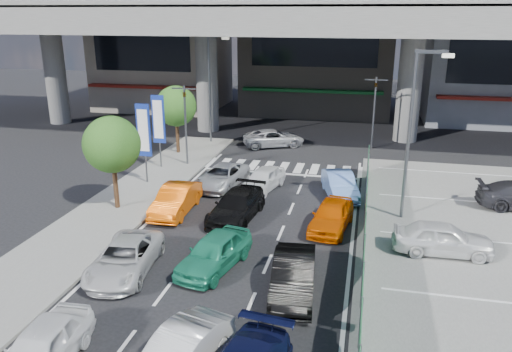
% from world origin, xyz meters
% --- Properties ---
extents(ground, '(120.00, 120.00, 0.00)m').
position_xyz_m(ground, '(0.00, 0.00, 0.00)').
color(ground, black).
rests_on(ground, ground).
extents(parking_lot, '(12.00, 28.00, 0.06)m').
position_xyz_m(parking_lot, '(11.00, 2.00, 0.03)').
color(parking_lot, slate).
rests_on(parking_lot, ground).
extents(sidewalk_left, '(4.00, 30.00, 0.12)m').
position_xyz_m(sidewalk_left, '(-7.00, 4.00, 0.06)').
color(sidewalk_left, slate).
rests_on(sidewalk_left, ground).
extents(fence_run, '(0.16, 22.00, 1.80)m').
position_xyz_m(fence_run, '(5.30, 1.00, 0.90)').
color(fence_run, '#216138').
rests_on(fence_run, ground).
extents(expressway, '(64.00, 14.00, 10.75)m').
position_xyz_m(expressway, '(0.00, 22.00, 8.76)').
color(expressway, '#62625D').
rests_on(expressway, ground).
extents(building_west, '(12.00, 10.90, 13.00)m').
position_xyz_m(building_west, '(-16.00, 31.97, 6.49)').
color(building_west, gray).
rests_on(building_west, ground).
extents(building_center, '(14.00, 10.90, 15.00)m').
position_xyz_m(building_center, '(0.00, 32.97, 7.49)').
color(building_center, gray).
rests_on(building_center, ground).
extents(building_east, '(12.00, 10.90, 12.00)m').
position_xyz_m(building_east, '(16.00, 31.97, 5.99)').
color(building_east, gray).
rests_on(building_east, ground).
extents(traffic_light_left, '(1.60, 1.24, 5.20)m').
position_xyz_m(traffic_light_left, '(-6.20, 12.00, 3.94)').
color(traffic_light_left, '#595B60').
rests_on(traffic_light_left, ground).
extents(traffic_light_right, '(1.60, 1.24, 5.20)m').
position_xyz_m(traffic_light_right, '(5.50, 19.00, 3.94)').
color(traffic_light_right, '#595B60').
rests_on(traffic_light_right, ground).
extents(street_lamp_right, '(1.65, 0.22, 8.00)m').
position_xyz_m(street_lamp_right, '(7.17, 6.00, 4.77)').
color(street_lamp_right, '#595B60').
rests_on(street_lamp_right, ground).
extents(street_lamp_left, '(1.65, 0.22, 8.00)m').
position_xyz_m(street_lamp_left, '(-6.33, 18.00, 4.77)').
color(street_lamp_left, '#595B60').
rests_on(street_lamp_left, ground).
extents(signboard_near, '(0.80, 0.14, 4.70)m').
position_xyz_m(signboard_near, '(-7.20, 7.99, 3.06)').
color(signboard_near, '#595B60').
rests_on(signboard_near, ground).
extents(signboard_far, '(0.80, 0.14, 4.70)m').
position_xyz_m(signboard_far, '(-7.60, 10.99, 3.06)').
color(signboard_far, '#595B60').
rests_on(signboard_far, ground).
extents(tree_near, '(2.80, 2.80, 4.80)m').
position_xyz_m(tree_near, '(-7.00, 4.00, 3.39)').
color(tree_near, '#382314').
rests_on(tree_near, ground).
extents(tree_far, '(2.80, 2.80, 4.80)m').
position_xyz_m(tree_far, '(-7.80, 14.50, 3.39)').
color(tree_far, '#382314').
rests_on(tree_far, ground).
extents(van_white_back_left, '(1.72, 3.93, 1.32)m').
position_xyz_m(van_white_back_left, '(-3.32, -7.40, 0.66)').
color(van_white_back_left, white).
rests_on(van_white_back_left, ground).
extents(sedan_white_mid_left, '(2.55, 4.66, 1.24)m').
position_xyz_m(sedan_white_mid_left, '(-3.59, -1.87, 0.62)').
color(sedan_white_mid_left, silver).
rests_on(sedan_white_mid_left, ground).
extents(taxi_teal_mid, '(2.50, 4.31, 1.38)m').
position_xyz_m(taxi_teal_mid, '(-0.36, -0.77, 0.69)').
color(taxi_teal_mid, '#208965').
rests_on(taxi_teal_mid, ground).
extents(hatch_black_mid_right, '(1.84, 4.31, 1.38)m').
position_xyz_m(hatch_black_mid_right, '(2.91, -1.91, 0.69)').
color(hatch_black_mid_right, black).
rests_on(hatch_black_mid_right, ground).
extents(taxi_orange_left, '(1.55, 4.22, 1.38)m').
position_xyz_m(taxi_orange_left, '(-3.91, 4.24, 0.69)').
color(taxi_orange_left, '#EE5B07').
rests_on(taxi_orange_left, ground).
extents(sedan_black_mid, '(2.29, 4.74, 1.33)m').
position_xyz_m(sedan_black_mid, '(-0.78, 4.16, 0.67)').
color(sedan_black_mid, black).
rests_on(sedan_black_mid, ground).
extents(taxi_orange_right, '(2.12, 4.13, 1.35)m').
position_xyz_m(taxi_orange_right, '(3.78, 3.97, 0.67)').
color(taxi_orange_right, '#D45201').
rests_on(taxi_orange_right, ground).
extents(wagon_silver_front_left, '(2.60, 4.61, 1.21)m').
position_xyz_m(wagon_silver_front_left, '(-2.82, 8.52, 0.61)').
color(wagon_silver_front_left, '#B4B7BC').
rests_on(wagon_silver_front_left, ground).
extents(sedan_white_front_mid, '(2.31, 3.91, 1.25)m').
position_xyz_m(sedan_white_front_mid, '(-0.40, 8.54, 0.62)').
color(sedan_white_front_mid, white).
rests_on(sedan_white_front_mid, ground).
extents(kei_truck_front_right, '(2.40, 4.28, 1.34)m').
position_xyz_m(kei_truck_front_right, '(3.87, 8.37, 0.67)').
color(kei_truck_front_right, '#5F85CB').
rests_on(kei_truck_front_right, ground).
extents(crossing_wagon_silver, '(4.99, 3.78, 1.26)m').
position_xyz_m(crossing_wagon_silver, '(-1.62, 18.02, 0.63)').
color(crossing_wagon_silver, '#9D9EA4').
rests_on(crossing_wagon_silver, ground).
extents(parked_sedan_white, '(4.03, 1.70, 1.36)m').
position_xyz_m(parked_sedan_white, '(8.43, 2.40, 0.74)').
color(parked_sedan_white, silver).
rests_on(parked_sedan_white, parking_lot).
extents(traffic_cone, '(0.41, 0.41, 0.66)m').
position_xyz_m(traffic_cone, '(7.60, 2.90, 0.39)').
color(traffic_cone, red).
rests_on(traffic_cone, parking_lot).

